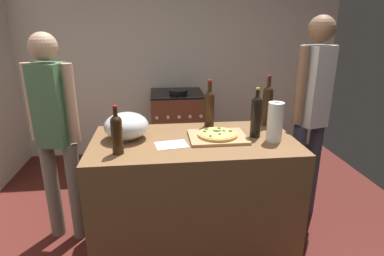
{
  "coord_description": "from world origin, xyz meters",
  "views": [
    {
      "loc": [
        -0.19,
        -1.31,
        1.66
      ],
      "look_at": [
        0.06,
        0.84,
        0.94
      ],
      "focal_mm": 29.45,
      "sensor_mm": 36.0,
      "label": 1
    }
  ],
  "objects_px": {
    "paper_towel_roll": "(275,122)",
    "stove": "(177,128)",
    "mixing_bowl": "(126,126)",
    "person_in_stripes": "(55,129)",
    "person_in_red": "(312,109)",
    "pizza": "(218,134)",
    "wine_bottle_green": "(209,107)",
    "wine_bottle_clear": "(267,104)",
    "wine_bottle_dark": "(256,115)",
    "wine_bottle_amber": "(117,133)"
  },
  "relations": [
    {
      "from": "paper_towel_roll",
      "to": "stove",
      "type": "relative_size",
      "value": 0.3
    },
    {
      "from": "mixing_bowl",
      "to": "paper_towel_roll",
      "type": "height_order",
      "value": "paper_towel_roll"
    },
    {
      "from": "person_in_stripes",
      "to": "person_in_red",
      "type": "xyz_separation_m",
      "value": [
        2.01,
        0.06,
        0.07
      ]
    },
    {
      "from": "pizza",
      "to": "wine_bottle_green",
      "type": "bearing_deg",
      "value": 93.06
    },
    {
      "from": "wine_bottle_green",
      "to": "pizza",
      "type": "bearing_deg",
      "value": -86.94
    },
    {
      "from": "mixing_bowl",
      "to": "stove",
      "type": "bearing_deg",
      "value": 73.33
    },
    {
      "from": "person_in_red",
      "to": "wine_bottle_clear",
      "type": "bearing_deg",
      "value": -173.71
    },
    {
      "from": "pizza",
      "to": "person_in_red",
      "type": "relative_size",
      "value": 0.16
    },
    {
      "from": "mixing_bowl",
      "to": "person_in_stripes",
      "type": "distance_m",
      "value": 0.57
    },
    {
      "from": "pizza",
      "to": "person_in_stripes",
      "type": "distance_m",
      "value": 1.19
    },
    {
      "from": "wine_bottle_clear",
      "to": "wine_bottle_dark",
      "type": "relative_size",
      "value": 1.11
    },
    {
      "from": "person_in_red",
      "to": "paper_towel_roll",
      "type": "bearing_deg",
      "value": -139.49
    },
    {
      "from": "wine_bottle_amber",
      "to": "wine_bottle_dark",
      "type": "bearing_deg",
      "value": 12.01
    },
    {
      "from": "wine_bottle_dark",
      "to": "stove",
      "type": "distance_m",
      "value": 1.76
    },
    {
      "from": "wine_bottle_amber",
      "to": "mixing_bowl",
      "type": "bearing_deg",
      "value": 82.74
    },
    {
      "from": "wine_bottle_green",
      "to": "wine_bottle_dark",
      "type": "xyz_separation_m",
      "value": [
        0.29,
        -0.27,
        0.0
      ]
    },
    {
      "from": "paper_towel_roll",
      "to": "wine_bottle_green",
      "type": "xyz_separation_m",
      "value": [
        -0.39,
        0.36,
        0.02
      ]
    },
    {
      "from": "wine_bottle_dark",
      "to": "person_in_red",
      "type": "bearing_deg",
      "value": 28.08
    },
    {
      "from": "wine_bottle_green",
      "to": "wine_bottle_amber",
      "type": "distance_m",
      "value": 0.8
    },
    {
      "from": "mixing_bowl",
      "to": "wine_bottle_clear",
      "type": "distance_m",
      "value": 1.1
    },
    {
      "from": "wine_bottle_clear",
      "to": "stove",
      "type": "xyz_separation_m",
      "value": [
        -0.62,
        1.33,
        -0.62
      ]
    },
    {
      "from": "paper_towel_roll",
      "to": "mixing_bowl",
      "type": "bearing_deg",
      "value": 171.18
    },
    {
      "from": "wine_bottle_clear",
      "to": "stove",
      "type": "relative_size",
      "value": 0.43
    },
    {
      "from": "wine_bottle_clear",
      "to": "person_in_stripes",
      "type": "distance_m",
      "value": 1.62
    },
    {
      "from": "pizza",
      "to": "paper_towel_roll",
      "type": "height_order",
      "value": "paper_towel_roll"
    },
    {
      "from": "paper_towel_roll",
      "to": "person_in_stripes",
      "type": "bearing_deg",
      "value": 167.9
    },
    {
      "from": "paper_towel_roll",
      "to": "person_in_red",
      "type": "xyz_separation_m",
      "value": [
        0.46,
        0.4,
        -0.03
      ]
    },
    {
      "from": "pizza",
      "to": "wine_bottle_clear",
      "type": "xyz_separation_m",
      "value": [
        0.44,
        0.26,
        0.14
      ]
    },
    {
      "from": "mixing_bowl",
      "to": "paper_towel_roll",
      "type": "xyz_separation_m",
      "value": [
        1.01,
        -0.16,
        0.04
      ]
    },
    {
      "from": "wine_bottle_dark",
      "to": "wine_bottle_green",
      "type": "bearing_deg",
      "value": 136.9
    },
    {
      "from": "paper_towel_roll",
      "to": "wine_bottle_green",
      "type": "distance_m",
      "value": 0.53
    },
    {
      "from": "wine_bottle_green",
      "to": "paper_towel_roll",
      "type": "bearing_deg",
      "value": -42.74
    },
    {
      "from": "wine_bottle_amber",
      "to": "person_in_red",
      "type": "bearing_deg",
      "value": 18.44
    },
    {
      "from": "pizza",
      "to": "wine_bottle_dark",
      "type": "height_order",
      "value": "wine_bottle_dark"
    },
    {
      "from": "mixing_bowl",
      "to": "wine_bottle_clear",
      "type": "bearing_deg",
      "value": 10.25
    },
    {
      "from": "wine_bottle_amber",
      "to": "person_in_red",
      "type": "relative_size",
      "value": 0.18
    },
    {
      "from": "paper_towel_roll",
      "to": "person_in_stripes",
      "type": "height_order",
      "value": "person_in_stripes"
    },
    {
      "from": "person_in_stripes",
      "to": "paper_towel_roll",
      "type": "bearing_deg",
      "value": -12.1
    },
    {
      "from": "paper_towel_roll",
      "to": "stove",
      "type": "xyz_separation_m",
      "value": [
        -0.56,
        1.68,
        -0.58
      ]
    },
    {
      "from": "wine_bottle_green",
      "to": "person_in_stripes",
      "type": "relative_size",
      "value": 0.23
    },
    {
      "from": "pizza",
      "to": "person_in_red",
      "type": "distance_m",
      "value": 0.9
    },
    {
      "from": "stove",
      "to": "person_in_stripes",
      "type": "distance_m",
      "value": 1.74
    },
    {
      "from": "person_in_red",
      "to": "wine_bottle_dark",
      "type": "bearing_deg",
      "value": -151.92
    },
    {
      "from": "wine_bottle_green",
      "to": "stove",
      "type": "relative_size",
      "value": 0.4
    },
    {
      "from": "paper_towel_roll",
      "to": "stove",
      "type": "distance_m",
      "value": 1.86
    },
    {
      "from": "wine_bottle_green",
      "to": "person_in_stripes",
      "type": "distance_m",
      "value": 1.16
    },
    {
      "from": "wine_bottle_clear",
      "to": "wine_bottle_green",
      "type": "bearing_deg",
      "value": 178.73
    },
    {
      "from": "wine_bottle_amber",
      "to": "stove",
      "type": "xyz_separation_m",
      "value": [
        0.49,
        1.79,
        -0.58
      ]
    },
    {
      "from": "wine_bottle_amber",
      "to": "wine_bottle_clear",
      "type": "relative_size",
      "value": 0.78
    },
    {
      "from": "wine_bottle_green",
      "to": "person_in_red",
      "type": "relative_size",
      "value": 0.21
    }
  ]
}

